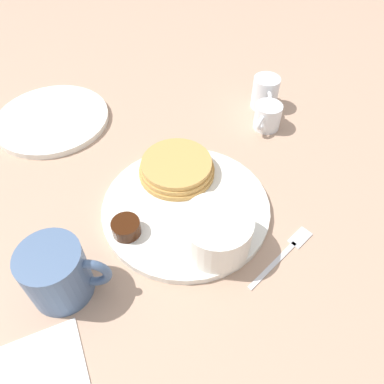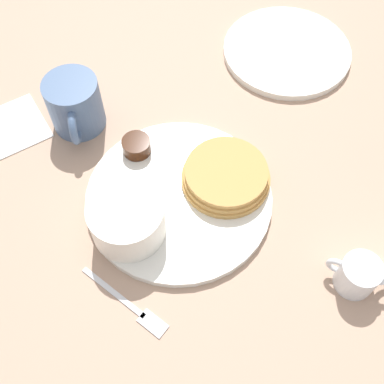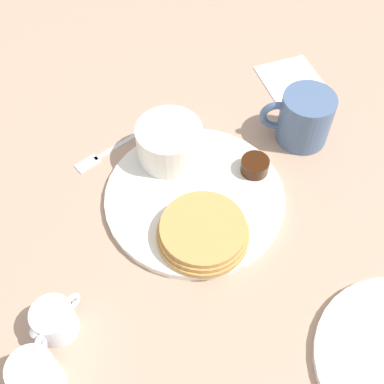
{
  "view_description": "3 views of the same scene",
  "coord_description": "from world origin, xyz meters",
  "views": [
    {
      "loc": [
        -0.35,
        0.14,
        0.47
      ],
      "look_at": [
        -0.01,
        -0.01,
        0.05
      ],
      "focal_mm": 35.0,
      "sensor_mm": 36.0,
      "label": 1
    },
    {
      "loc": [
        -0.16,
        -0.3,
        0.6
      ],
      "look_at": [
        0.01,
        -0.02,
        0.03
      ],
      "focal_mm": 45.0,
      "sensor_mm": 36.0,
      "label": 2
    },
    {
      "loc": [
        0.38,
        -0.14,
        0.59
      ],
      "look_at": [
        0.01,
        -0.01,
        0.04
      ],
      "focal_mm": 45.0,
      "sensor_mm": 36.0,
      "label": 3
    }
  ],
  "objects": [
    {
      "name": "ground_plane",
      "position": [
        0.0,
        0.0,
        0.0
      ],
      "size": [
        4.0,
        4.0,
        0.0
      ],
      "primitive_type": "plane",
      "color": "tan"
    },
    {
      "name": "coffee_mug",
      "position": [
        -0.06,
        0.2,
        0.04
      ],
      "size": [
        0.08,
        0.11,
        0.09
      ],
      "color": "slate",
      "rests_on": "ground_plane"
    },
    {
      "name": "bowl",
      "position": [
        -0.08,
        -0.01,
        0.04
      ],
      "size": [
        0.1,
        0.1,
        0.06
      ],
      "color": "white",
      "rests_on": "plate"
    },
    {
      "name": "fork",
      "position": [
        -0.13,
        -0.11,
        0.0
      ],
      "size": [
        0.06,
        0.13,
        0.0
      ],
      "color": "silver",
      "rests_on": "ground_plane"
    },
    {
      "name": "pancake_stack",
      "position": [
        0.07,
        -0.01,
        0.03
      ],
      "size": [
        0.13,
        0.13,
        0.03
      ],
      "color": "tan",
      "rests_on": "plate"
    },
    {
      "name": "creamer_pitcher_far",
      "position": [
        0.19,
        -0.25,
        0.03
      ],
      "size": [
        0.08,
        0.05,
        0.07
      ],
      "color": "white",
      "rests_on": "ground_plane"
    },
    {
      "name": "plate",
      "position": [
        0.0,
        0.0,
        0.01
      ],
      "size": [
        0.27,
        0.27,
        0.01
      ],
      "color": "white",
      "rests_on": "ground_plane"
    },
    {
      "name": "butter_ramekin",
      "position": [
        -0.1,
        0.0,
        0.03
      ],
      "size": [
        0.05,
        0.05,
        0.04
      ],
      "color": "white",
      "rests_on": "plate"
    },
    {
      "name": "far_plate",
      "position": [
        0.31,
        0.16,
        0.01
      ],
      "size": [
        0.22,
        0.22,
        0.01
      ],
      "color": "white",
      "rests_on": "ground_plane"
    },
    {
      "name": "syrup_cup",
      "position": [
        -0.01,
        0.1,
        0.02
      ],
      "size": [
        0.04,
        0.04,
        0.02
      ],
      "color": "#38190A",
      "rests_on": "plate"
    },
    {
      "name": "creamer_pitcher_near",
      "position": [
        0.13,
        -0.22,
        0.03
      ],
      "size": [
        0.05,
        0.07,
        0.05
      ],
      "color": "white",
      "rests_on": "ground_plane"
    }
  ]
}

